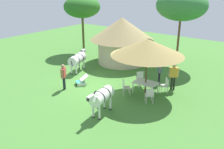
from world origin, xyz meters
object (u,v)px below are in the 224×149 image
object	(u,v)px
patio_chair_east_end	(150,95)
zebra_nearest_camera	(78,59)
patio_chair_west_end	(165,85)
striped_lounge_chair	(82,81)
standing_watcher	(63,75)
thatched_hut	(122,37)
guest_beside_umbrella	(174,74)
patio_chair_near_hut	(140,78)
zebra_by_umbrella	(101,97)
acacia_tree_right_background	(82,7)
patio_chair_near_lawn	(125,86)
shade_umbrella	(148,47)
acacia_tree_far_lawn	(182,5)
patio_dining_table	(146,83)
guest_behind_table	(160,69)

from	to	relation	value
patio_chair_east_end	zebra_nearest_camera	size ratio (longest dim) A/B	0.40
patio_chair_west_end	striped_lounge_chair	distance (m)	5.35
patio_chair_west_end	standing_watcher	world-z (taller)	standing_watcher
thatched_hut	guest_beside_umbrella	xyz separation A→B (m)	(5.70, -2.60, -1.07)
patio_chair_near_hut	thatched_hut	bearing A→B (deg)	-86.35
zebra_by_umbrella	acacia_tree_right_background	distance (m)	12.24
patio_chair_near_lawn	guest_beside_umbrella	distance (m)	3.11
shade_umbrella	zebra_by_umbrella	world-z (taller)	shade_umbrella
patio_chair_east_end	acacia_tree_far_lawn	size ratio (longest dim) A/B	0.15
patio_chair_east_end	patio_chair_west_end	world-z (taller)	same
zebra_nearest_camera	standing_watcher	bearing A→B (deg)	-79.05
patio_chair_west_end	acacia_tree_far_lawn	bearing A→B (deg)	-28.03
acacia_tree_right_background	zebra_by_umbrella	bearing A→B (deg)	-42.38
zebra_by_umbrella	acacia_tree_far_lawn	xyz separation A→B (m)	(-0.19, 9.76, 3.68)
guest_beside_umbrella	zebra_by_umbrella	distance (m)	5.23
standing_watcher	striped_lounge_chair	bearing A→B (deg)	134.25
patio_dining_table	guest_beside_umbrella	distance (m)	1.89
patio_chair_near_lawn	standing_watcher	world-z (taller)	standing_watcher
acacia_tree_right_background	shade_umbrella	bearing A→B (deg)	-25.86
thatched_hut	zebra_by_umbrella	bearing A→B (deg)	-61.79
striped_lounge_chair	guest_beside_umbrella	bearing A→B (deg)	-119.85
thatched_hut	patio_chair_near_hut	bearing A→B (deg)	-40.88
patio_chair_near_hut	patio_chair_east_end	world-z (taller)	same
striped_lounge_chair	standing_watcher	bearing A→B (deg)	105.91
patio_dining_table	patio_chair_east_end	bearing A→B (deg)	-49.73
patio_chair_near_lawn	zebra_by_umbrella	xyz separation A→B (m)	(0.34, -2.63, 0.46)
patio_chair_near_lawn	guest_beside_umbrella	xyz separation A→B (m)	(1.98, 2.34, 0.52)
thatched_hut	patio_chair_near_hut	distance (m)	5.20
guest_beside_umbrella	shade_umbrella	bearing A→B (deg)	21.68
striped_lounge_chair	acacia_tree_right_background	size ratio (longest dim) A/B	0.18
patio_chair_near_hut	acacia_tree_right_background	distance (m)	9.87
thatched_hut	patio_chair_near_hut	xyz separation A→B (m)	(3.74, -3.24, -1.59)
patio_chair_near_lawn	zebra_nearest_camera	xyz separation A→B (m)	(-5.07, 1.19, 0.45)
thatched_hut	guest_behind_table	xyz separation A→B (m)	(4.60, -2.26, -1.08)
guest_behind_table	patio_chair_east_end	bearing A→B (deg)	-11.83
thatched_hut	patio_chair_east_end	size ratio (longest dim) A/B	5.68
patio_chair_near_hut	guest_beside_umbrella	size ratio (longest dim) A/B	0.52
standing_watcher	striped_lounge_chair	xyz separation A→B (m)	(0.33, 1.21, -0.73)
shade_umbrella	acacia_tree_far_lawn	distance (m)	6.59
acacia_tree_right_background	patio_chair_east_end	bearing A→B (deg)	-28.34
patio_chair_west_end	acacia_tree_far_lawn	xyz separation A→B (m)	(-1.62, 5.44, 4.14)
guest_behind_table	patio_chair_west_end	bearing A→B (deg)	14.26
thatched_hut	shade_umbrella	distance (m)	6.22
patio_chair_near_hut	zebra_nearest_camera	world-z (taller)	zebra_nearest_camera
guest_beside_umbrella	zebra_nearest_camera	bearing A→B (deg)	-23.52
patio_chair_near_lawn	zebra_nearest_camera	bearing A→B (deg)	-145.91
patio_chair_east_end	acacia_tree_far_lawn	xyz separation A→B (m)	(-1.54, 7.24, 4.14)
acacia_tree_right_background	guest_behind_table	bearing A→B (deg)	-16.02
patio_dining_table	guest_behind_table	bearing A→B (deg)	90.72
shade_umbrella	patio_chair_west_end	size ratio (longest dim) A/B	4.64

